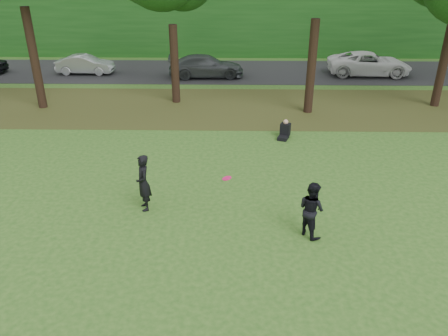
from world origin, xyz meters
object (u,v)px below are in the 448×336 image
object	(u,v)px
player_left	(143,183)
frisbee	(227,178)
player_right	(311,209)
seated_person	(285,131)

from	to	relation	value
player_left	frisbee	bearing A→B (deg)	51.56
player_left	player_right	distance (m)	5.18
player_right	frisbee	xyz separation A→B (m)	(-2.40, 0.48, 0.71)
player_left	player_right	xyz separation A→B (m)	(5.01, -1.34, -0.08)
frisbee	seated_person	xyz separation A→B (m)	(2.46, 6.99, -1.24)
frisbee	seated_person	size ratio (longest dim) A/B	0.37
player_right	player_left	bearing A→B (deg)	40.18
player_left	seated_person	bearing A→B (deg)	120.17
player_right	seated_person	distance (m)	7.49
player_right	seated_person	world-z (taller)	player_right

